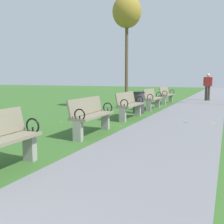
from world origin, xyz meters
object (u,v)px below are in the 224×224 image
(pedestrian_walking, at_px, (208,85))
(trash_bin, at_px, (139,102))
(park_bench_4, at_px, (129,105))
(tree_2, at_px, (127,13))
(park_bench_5, at_px, (152,98))
(park_bench_6, at_px, (166,95))
(park_bench_3, at_px, (91,115))

(pedestrian_walking, height_order, trash_bin, pedestrian_walking)
(park_bench_4, relative_size, tree_2, 0.33)
(park_bench_5, relative_size, park_bench_6, 0.99)
(park_bench_4, height_order, park_bench_6, same)
(park_bench_3, relative_size, park_bench_4, 1.00)
(park_bench_3, relative_size, trash_bin, 1.92)
(park_bench_3, bearing_deg, park_bench_6, 90.00)
(trash_bin, bearing_deg, park_bench_5, 84.25)
(tree_2, xyz_separation_m, pedestrian_walking, (2.99, 5.97, -3.17))
(park_bench_6, relative_size, tree_2, 0.33)
(park_bench_3, distance_m, trash_bin, 4.21)
(park_bench_3, xyz_separation_m, park_bench_4, (-0.00, 2.73, 0.00))
(park_bench_6, bearing_deg, tree_2, -108.37)
(tree_2, height_order, pedestrian_walking, tree_2)
(tree_2, height_order, trash_bin, tree_2)
(park_bench_5, bearing_deg, park_bench_3, -90.00)
(park_bench_5, distance_m, pedestrian_walking, 5.96)
(park_bench_6, height_order, tree_2, tree_2)
(park_bench_3, xyz_separation_m, trash_bin, (-0.15, 4.20, -0.06))
(park_bench_5, distance_m, tree_2, 3.79)
(park_bench_6, height_order, trash_bin, park_bench_6)
(pedestrian_walking, bearing_deg, park_bench_6, -125.09)
(park_bench_6, height_order, pedestrian_walking, pedestrian_walking)
(tree_2, distance_m, trash_bin, 3.95)
(park_bench_5, distance_m, trash_bin, 1.47)
(park_bench_5, xyz_separation_m, pedestrian_walking, (1.90, 5.63, 0.44))
(pedestrian_walking, bearing_deg, tree_2, -116.56)
(tree_2, bearing_deg, park_bench_6, 71.63)
(pedestrian_walking, bearing_deg, park_bench_5, -108.66)
(park_bench_3, xyz_separation_m, pedestrian_walking, (1.90, 11.29, 0.44))
(park_bench_4, height_order, pedestrian_walking, pedestrian_walking)
(park_bench_4, xyz_separation_m, park_bench_6, (0.00, 5.86, 0.00))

